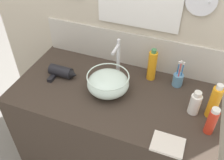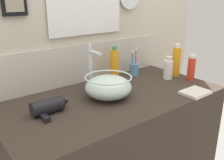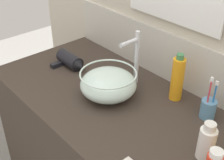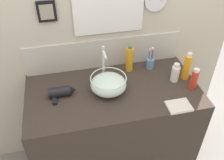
% 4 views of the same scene
% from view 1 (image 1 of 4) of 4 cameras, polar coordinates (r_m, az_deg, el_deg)
% --- Properties ---
extents(vanity_counter, '(1.30, 0.66, 0.94)m').
position_cam_1_polar(vanity_counter, '(1.95, 0.32, -12.89)').
color(vanity_counter, '#382D26').
rests_on(vanity_counter, ground).
extents(back_panel, '(2.20, 0.09, 2.56)m').
position_cam_1_polar(back_panel, '(1.68, 4.92, 13.72)').
color(back_panel, beige).
rests_on(back_panel, ground).
extents(glass_bowl_sink, '(0.27, 0.27, 0.13)m').
position_cam_1_polar(glass_bowl_sink, '(1.56, -0.85, -0.62)').
color(glass_bowl_sink, silver).
rests_on(glass_bowl_sink, vanity_counter).
extents(faucet, '(0.02, 0.12, 0.28)m').
position_cam_1_polar(faucet, '(1.63, 1.30, 5.45)').
color(faucet, silver).
rests_on(faucet, vanity_counter).
extents(hair_drier, '(0.20, 0.13, 0.08)m').
position_cam_1_polar(hair_drier, '(1.73, -11.28, 1.78)').
color(hair_drier, black).
rests_on(hair_drier, vanity_counter).
extents(toothbrush_cup, '(0.07, 0.07, 0.21)m').
position_cam_1_polar(toothbrush_cup, '(1.67, 14.82, 0.13)').
color(toothbrush_cup, '#598CB2').
rests_on(toothbrush_cup, vanity_counter).
extents(spray_bottle, '(0.06, 0.06, 0.23)m').
position_cam_1_polar(spray_bottle, '(1.66, 9.15, 3.33)').
color(spray_bottle, orange).
rests_on(spray_bottle, vanity_counter).
extents(lotion_bottle, '(0.06, 0.06, 0.16)m').
position_cam_1_polar(lotion_bottle, '(1.50, 18.45, -5.07)').
color(lotion_bottle, white).
rests_on(lotion_bottle, vanity_counter).
extents(soap_dispenser, '(0.06, 0.06, 0.23)m').
position_cam_1_polar(soap_dispenser, '(1.49, 22.33, -4.64)').
color(soap_dispenser, orange).
rests_on(soap_dispenser, vanity_counter).
extents(shampoo_bottle, '(0.05, 0.05, 0.18)m').
position_cam_1_polar(shampoo_bottle, '(1.42, 21.84, -8.73)').
color(shampoo_bottle, red).
rests_on(shampoo_bottle, vanity_counter).
extents(hand_towel, '(0.17, 0.13, 0.02)m').
position_cam_1_polar(hand_towel, '(1.36, 12.63, -14.18)').
color(hand_towel, silver).
rests_on(hand_towel, vanity_counter).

